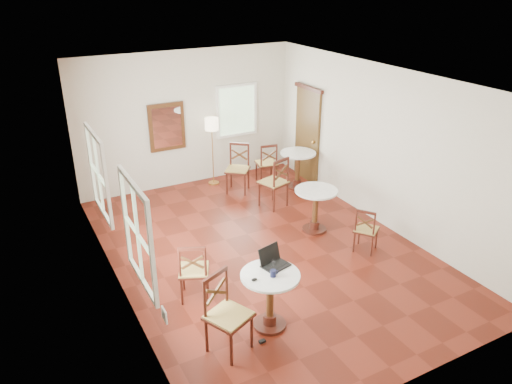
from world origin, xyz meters
The scene contains 17 objects.
ground centered at (0.00, 0.00, 0.00)m, with size 7.00×7.00×0.00m, color maroon.
room_shell centered at (-0.06, 0.27, 1.89)m, with size 5.02×7.02×3.01m.
cafe_table_near centered at (-0.93, -1.82, 0.52)m, with size 0.80×0.80×0.85m.
cafe_table_mid centered at (1.19, 0.18, 0.52)m, with size 0.79×0.79×0.84m.
cafe_table_back centered at (2.01, 2.06, 0.52)m, with size 0.79×0.79×0.83m.
chair_near_a centered at (-1.59, -0.73, 0.48)m, with size 0.59×0.59×0.97m.
chair_near_b centered at (-1.63, -1.95, 0.54)m, with size 0.67×0.67×1.09m.
chair_mid_a centered at (1.04, 1.44, 0.54)m, with size 0.63×0.63×1.09m.
chair_mid_b centered at (1.54, -0.85, 0.41)m, with size 0.53×0.53×0.83m.
chair_back_a centered at (1.52, 2.61, 0.48)m, with size 0.52×0.52×0.97m.
chair_back_b centered at (0.74, 2.51, 0.53)m, with size 0.69×0.69×1.07m.
floor_lamp centered at (0.42, 3.15, 1.32)m, with size 0.30×0.30×1.55m.
laptop centered at (-0.78, -1.63, 0.91)m, with size 0.42×0.38×0.26m.
mouse centered at (-1.18, -1.85, 0.86)m, with size 0.08×0.05×0.03m, color black.
navy_mug centered at (-0.92, -1.88, 0.89)m, with size 0.12×0.08×0.09m.
water_glass centered at (-0.81, -1.70, 0.90)m, with size 0.06×0.06×0.11m, color white.
power_adapter centered at (-1.18, -2.07, 0.02)m, with size 0.09×0.05×0.04m, color black.
Camera 1 is at (-3.71, -6.59, 4.52)m, focal length 34.79 mm.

